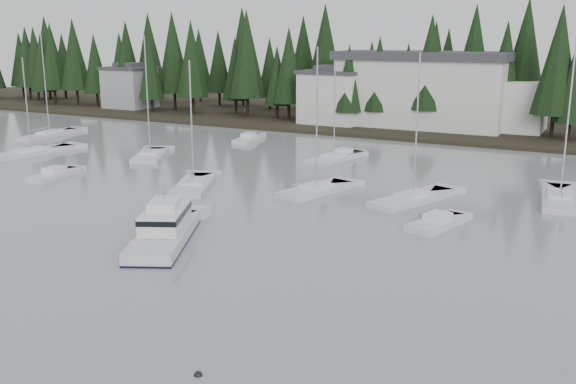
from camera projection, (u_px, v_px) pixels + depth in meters
name	position (u px, v px, depth m)	size (l,w,h in m)	color
far_shore_land	(476.00, 120.00, 106.26)	(240.00, 54.00, 1.00)	black
conifer_treeline	(460.00, 128.00, 96.82)	(200.00, 22.00, 20.00)	black
house_west	(333.00, 96.00, 97.87)	(9.54, 7.42, 8.75)	silver
house_far_west	(130.00, 86.00, 118.70)	(8.48, 7.42, 8.25)	#999EA0
harbor_inn	(436.00, 91.00, 93.64)	(29.50, 11.50, 10.90)	silver
cabin_cruiser_center	(165.00, 232.00, 43.91)	(7.27, 10.62, 4.40)	silver
sailboat_1	(194.00, 187.00, 59.52)	(6.17, 8.92, 12.15)	silver
sailboat_4	(31.00, 154.00, 75.83)	(4.15, 11.07, 11.81)	silver
sailboat_5	(413.00, 200.00, 54.61)	(5.66, 9.60, 12.94)	silver
sailboat_6	(150.00, 157.00, 73.97)	(6.49, 8.60, 14.26)	silver
sailboat_7	(560.00, 200.00, 54.67)	(3.96, 10.01, 14.27)	silver
sailboat_8	(334.00, 160.00, 72.16)	(4.14, 8.39, 11.39)	silver
sailboat_9	(316.00, 192.00, 57.60)	(4.79, 8.52, 13.35)	silver
sailboat_10	(50.00, 136.00, 89.25)	(4.00, 10.69, 14.38)	silver
runabout_0	(55.00, 176.00, 63.76)	(3.13, 6.48, 1.42)	silver
runabout_1	(437.00, 225.00, 47.46)	(3.65, 6.13, 1.42)	silver
runabout_3	(249.00, 139.00, 85.75)	(3.47, 7.22, 1.42)	silver
runabout_4	(343.00, 156.00, 74.06)	(3.89, 5.89, 1.42)	silver
mooring_buoy_dark	(198.00, 375.00, 26.75)	(0.37, 0.37, 0.37)	black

